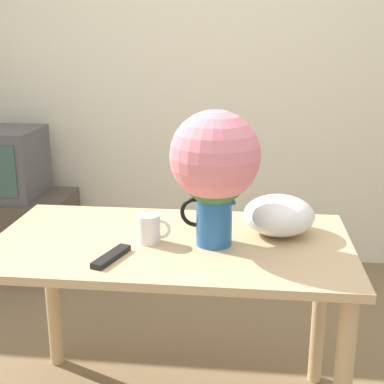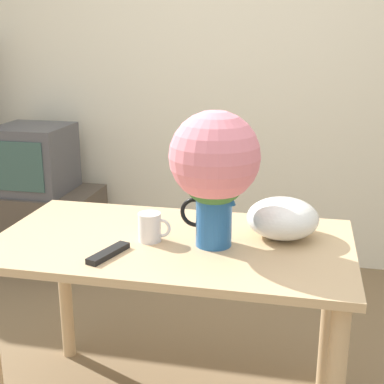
% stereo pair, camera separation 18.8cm
% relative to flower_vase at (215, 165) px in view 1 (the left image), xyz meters
% --- Properties ---
extents(wall_back, '(8.00, 0.05, 2.60)m').
position_rel_flower_vase_xyz_m(wall_back, '(-0.13, 1.68, 0.25)').
color(wall_back, '#EDE5CC').
rests_on(wall_back, ground_plane).
extents(table, '(1.31, 0.72, 0.76)m').
position_rel_flower_vase_xyz_m(table, '(-0.16, 0.02, -0.41)').
color(table, tan).
rests_on(table, ground_plane).
extents(flower_vase, '(0.32, 0.32, 0.48)m').
position_rel_flower_vase_xyz_m(flower_vase, '(0.00, 0.00, 0.00)').
color(flower_vase, '#235B9E').
rests_on(flower_vase, table).
extents(coffee_mug, '(0.12, 0.08, 0.11)m').
position_rel_flower_vase_xyz_m(coffee_mug, '(-0.23, -0.01, -0.24)').
color(coffee_mug, white).
rests_on(coffee_mug, table).
extents(white_bowl, '(0.27, 0.27, 0.15)m').
position_rel_flower_vase_xyz_m(white_bowl, '(0.24, 0.13, -0.22)').
color(white_bowl, white).
rests_on(white_bowl, table).
extents(remote_control, '(0.10, 0.19, 0.02)m').
position_rel_flower_vase_xyz_m(remote_control, '(-0.33, -0.18, -0.28)').
color(remote_control, black).
rests_on(remote_control, table).
extents(tv_stand, '(0.78, 0.49, 0.50)m').
position_rel_flower_vase_xyz_m(tv_stand, '(-1.40, 1.30, -0.80)').
color(tv_stand, '#4C4238').
rests_on(tv_stand, ground_plane).
extents(tv_set, '(0.44, 0.44, 0.43)m').
position_rel_flower_vase_xyz_m(tv_set, '(-1.40, 1.30, -0.34)').
color(tv_set, '#4C4C51').
rests_on(tv_set, tv_stand).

